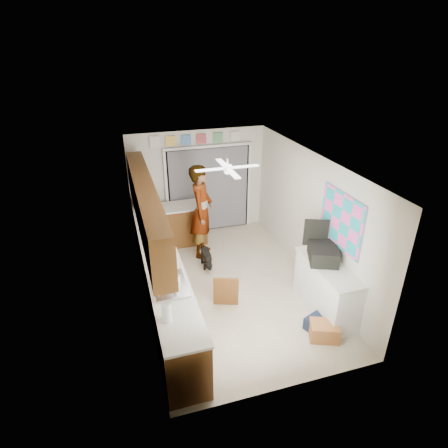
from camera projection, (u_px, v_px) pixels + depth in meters
floor at (230, 285)px, 7.30m from camera, size 5.00×5.00×0.00m
ceiling at (231, 161)px, 6.19m from camera, size 5.00×5.00×0.00m
wall_back at (198, 183)px, 8.89m from camera, size 3.20×0.00×3.20m
wall_front at (293, 317)px, 4.61m from camera, size 3.20×0.00×3.20m
wall_left at (141, 241)px, 6.33m from camera, size 0.00×5.00×5.00m
wall_right at (310, 217)px, 7.17m from camera, size 0.00×5.00×5.00m
left_base_cabinets at (162, 277)px, 6.76m from camera, size 0.60×4.80×0.90m
left_countertop at (160, 255)px, 6.56m from camera, size 0.62×4.80×0.04m
upper_cabinets at (146, 206)px, 6.30m from camera, size 0.32×4.00×0.80m
sink_basin at (170, 286)px, 5.68m from camera, size 0.50×0.76×0.06m
faucet at (157, 282)px, 5.59m from camera, size 0.03×0.03×0.22m
peninsula_base at (183, 225)px, 8.69m from camera, size 1.00×0.60×0.90m
peninsula_top at (182, 206)px, 8.48m from camera, size 1.04×0.64×0.04m
back_opening_recess at (209, 190)px, 9.02m from camera, size 2.00×0.06×2.10m
curtain_panel at (209, 191)px, 8.98m from camera, size 1.90×0.03×2.05m
door_trim_left at (167, 195)px, 8.73m from camera, size 0.06×0.04×2.10m
door_trim_right at (249, 186)px, 9.26m from camera, size 0.06×0.04×2.10m
door_trim_head at (208, 147)px, 8.52m from camera, size 2.10×0.04×0.06m
header_frame_0 at (171, 141)px, 8.24m from camera, size 0.22×0.02×0.22m
header_frame_1 at (186, 140)px, 8.33m from camera, size 0.22×0.02×0.22m
header_frame_2 at (201, 139)px, 8.42m from camera, size 0.22×0.02×0.22m
header_frame_3 at (218, 138)px, 8.53m from camera, size 0.22×0.02×0.22m
header_frame_4 at (235, 136)px, 8.63m from camera, size 0.22×0.02×0.22m
route66_sign at (155, 142)px, 8.15m from camera, size 0.22×0.02×0.26m
right_counter_base at (326, 290)px, 6.43m from camera, size 0.50×1.40×0.90m
right_counter_top at (329, 267)px, 6.22m from camera, size 0.54×1.44×0.04m
abstract_painting at (341, 220)px, 6.13m from camera, size 0.03×1.15×0.95m
ceiling_fan at (227, 168)px, 6.44m from camera, size 1.14×1.14×0.24m
microwave at (145, 199)px, 8.41m from camera, size 0.48×0.59×0.28m
jar_a at (177, 280)px, 5.73m from camera, size 0.11×0.11×0.13m
jar_b at (177, 291)px, 5.49m from camera, size 0.09×0.09×0.11m
paper_towel_roll at (167, 312)px, 4.94m from camera, size 0.15×0.15×0.29m
suitcase at (323, 253)px, 6.31m from camera, size 0.65×0.74×0.26m
suitcase_rim at (322, 259)px, 6.36m from camera, size 0.63×0.70×0.02m
suitcase_lid at (316, 233)px, 6.45m from camera, size 0.40×0.19×0.50m
cardboard_box at (324, 331)px, 5.96m from camera, size 0.54×0.48×0.28m
navy_crate at (317, 324)px, 6.16m from camera, size 0.44×0.41×0.22m
cabinet_door_panel at (226, 292)px, 6.57m from camera, size 0.48×0.31×0.66m
man at (202, 211)px, 7.95m from camera, size 0.75×0.88×2.05m
dog at (206, 258)px, 7.84m from camera, size 0.24×0.52×0.40m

